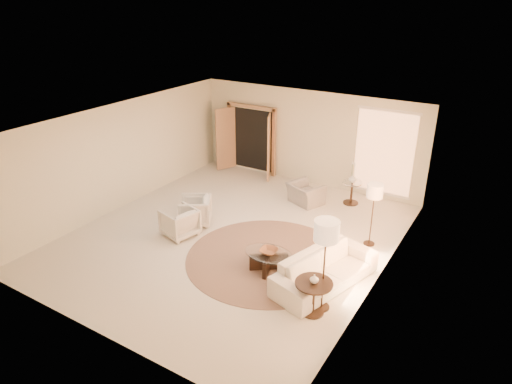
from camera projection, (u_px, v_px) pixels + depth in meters
The scene contains 18 objects.
room at pixel (232, 182), 10.35m from camera, with size 7.04×8.04×2.83m.
windows_right at pixel (383, 219), 8.80m from camera, with size 0.10×6.40×2.40m, color #F09C60, non-canonical shape.
window_back_corner at pixel (384, 153), 12.36m from camera, with size 1.70×0.10×2.40m, color #F09C60, non-canonical shape.
curtains_right at pixel (393, 204), 9.55m from camera, with size 0.06×5.20×2.60m, color tan, non-canonical shape.
french_doors at pixel (250, 140), 14.37m from camera, with size 1.95×0.66×2.16m.
area_rug at pixel (267, 258), 10.01m from camera, with size 3.57×3.57×0.01m, color #493127.
sofa at pixel (325, 270), 9.01m from camera, with size 2.33×0.91×0.68m, color silver.
armchair_left at pixel (195, 209), 11.38m from camera, with size 0.75×0.70×0.77m, color silver.
armchair_right at pixel (180, 221), 10.82m from camera, with size 0.74×0.69×0.76m, color silver.
accent_chair at pixel (306, 190), 12.46m from camera, with size 0.88×0.57×0.77m, color gray.
coffee_table at pixel (269, 259), 9.52m from camera, with size 1.37×1.37×0.40m.
end_table at pixel (313, 292), 8.17m from camera, with size 0.69×0.69×0.65m.
side_table at pixel (352, 191), 12.45m from camera, with size 0.54×0.54×0.63m.
floor_lamp_near at pixel (375, 194), 10.06m from camera, with size 0.37×0.37×1.51m.
floor_lamp_far at pixel (326, 235), 7.84m from camera, with size 0.44×0.44×1.81m.
bowl at pixel (269, 251), 9.44m from camera, with size 0.38×0.38×0.09m, color brown.
end_vase at pixel (314, 279), 8.05m from camera, with size 0.16×0.16×0.17m, color silver.
side_vase at pixel (353, 178), 12.30m from camera, with size 0.22×0.22×0.23m, color silver.
Camera 1 is at (5.44, -7.86, 5.40)m, focal length 32.00 mm.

